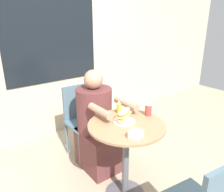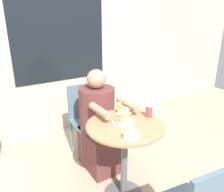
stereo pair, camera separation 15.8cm
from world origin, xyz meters
name	(u,v)px [view 2 (the right image)]	position (x,y,z in m)	size (l,w,h in m)	color
storefront_wall	(53,35)	(0.00, 1.64, 1.40)	(8.00, 0.09, 2.80)	#B7A88E
cafe_table	(125,146)	(0.00, 0.00, 0.55)	(0.67, 0.67, 0.76)	#997551
diner_chair	(85,113)	(0.06, 0.89, 0.52)	(0.39, 0.39, 0.87)	slate
seated_diner	(99,128)	(0.05, 0.54, 0.48)	(0.39, 0.69, 1.13)	brown
sandwich_on_plate	(123,116)	(0.01, 0.05, 0.81)	(0.20, 0.20, 0.12)	white
drink_cup	(149,111)	(0.28, 0.01, 0.82)	(0.06, 0.06, 0.11)	#B73D38
napkin_box	(131,135)	(-0.10, -0.21, 0.79)	(0.11, 0.11, 0.06)	silver
condiment_bottle	(119,108)	(0.09, 0.22, 0.82)	(0.04, 0.04, 0.13)	gold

